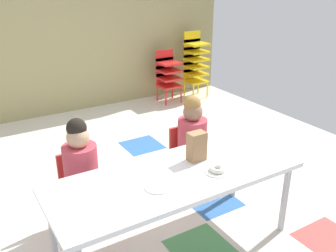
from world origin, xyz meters
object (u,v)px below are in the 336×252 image
kid_chair_yellow_stack (195,61)px  paper_plate_near_edge (217,171)px  craft_table (176,180)px  donut_powdered_on_plate (217,169)px  paper_plate_center_table (158,187)px  kid_chair_red_stack (168,73)px  paper_bag_brown (197,146)px  seated_child_near_camera (80,164)px  seated_child_middle_seat (192,135)px

kid_chair_yellow_stack → paper_plate_near_edge: kid_chair_yellow_stack is taller
craft_table → paper_plate_near_edge: paper_plate_near_edge is taller
donut_powdered_on_plate → paper_plate_center_table: bearing=175.0°
kid_chair_red_stack → paper_bag_brown: paper_bag_brown is taller
donut_powdered_on_plate → seated_child_near_camera: bearing=136.7°
paper_bag_brown → craft_table: bearing=-158.2°
paper_plate_near_edge → paper_plate_center_table: bearing=175.0°
kid_chair_yellow_stack → kid_chair_red_stack: bearing=-179.9°
paper_bag_brown → paper_plate_center_table: paper_bag_brown is taller
seated_child_middle_seat → donut_powdered_on_plate: 0.76m
paper_bag_brown → paper_plate_near_edge: (0.02, -0.22, -0.11)m
paper_bag_brown → donut_powdered_on_plate: (0.02, -0.22, -0.08)m
kid_chair_red_stack → paper_plate_center_table: kid_chair_red_stack is taller
seated_child_middle_seat → paper_bag_brown: bearing=-121.4°
seated_child_middle_seat → kid_chair_red_stack: size_ratio=1.15×
kid_chair_red_stack → donut_powdered_on_plate: bearing=-115.5°
seated_child_near_camera → kid_chair_red_stack: bearing=46.7°
paper_bag_brown → paper_plate_center_table: (-0.43, -0.18, -0.11)m
craft_table → paper_plate_center_table: paper_plate_center_table is taller
kid_chair_red_stack → craft_table: bearing=-120.4°
seated_child_middle_seat → kid_chair_red_stack: seated_child_middle_seat is taller
craft_table → donut_powdered_on_plate: donut_powdered_on_plate is taller
kid_chair_yellow_stack → paper_plate_center_table: bearing=-128.8°
craft_table → kid_chair_yellow_stack: kid_chair_yellow_stack is taller
paper_plate_near_edge → donut_powdered_on_plate: donut_powdered_on_plate is taller
craft_table → seated_child_middle_seat: size_ratio=1.94×
craft_table → paper_bag_brown: size_ratio=8.10×
craft_table → donut_powdered_on_plate: size_ratio=15.25×
kid_chair_yellow_stack → paper_plate_near_edge: bearing=-122.8°
seated_child_near_camera → paper_bag_brown: 0.89m
seated_child_middle_seat → paper_plate_near_edge: size_ratio=5.10×
paper_plate_near_edge → donut_powdered_on_plate: (0.00, 0.00, 0.02)m
donut_powdered_on_plate → kid_chair_yellow_stack: bearing=57.2°
craft_table → seated_child_near_camera: bearing=130.3°
seated_child_near_camera → seated_child_middle_seat: size_ratio=1.00×
craft_table → paper_plate_center_table: bearing=-155.5°
kid_chair_yellow_stack → paper_plate_near_edge: 3.62m
seated_child_middle_seat → paper_plate_near_edge: bearing=-111.3°
paper_bag_brown → donut_powdered_on_plate: bearing=-84.9°
paper_plate_near_edge → seated_child_near_camera: bearing=136.7°
craft_table → donut_powdered_on_plate: (0.26, -0.13, 0.08)m
seated_child_middle_seat → paper_plate_near_edge: 0.76m
seated_child_middle_seat → paper_plate_near_edge: seated_child_middle_seat is taller
craft_table → seated_child_middle_seat: (0.53, 0.58, -0.00)m
kid_chair_red_stack → kid_chair_yellow_stack: kid_chair_yellow_stack is taller
paper_bag_brown → seated_child_middle_seat: bearing=58.6°
paper_bag_brown → paper_plate_near_edge: paper_bag_brown is taller
craft_table → seated_child_middle_seat: 0.79m
kid_chair_yellow_stack → paper_plate_center_table: 3.85m
craft_table → seated_child_middle_seat: bearing=47.2°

